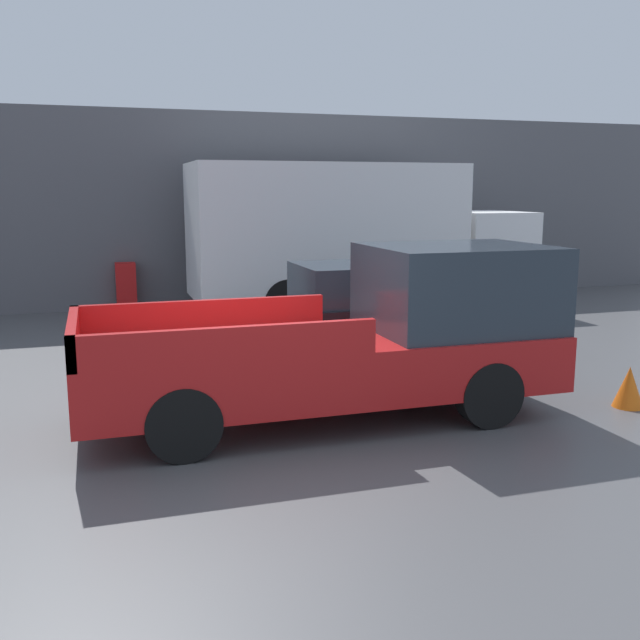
{
  "coord_description": "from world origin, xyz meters",
  "views": [
    {
      "loc": [
        -1.76,
        -7.49,
        2.76
      ],
      "look_at": [
        1.08,
        1.48,
        1.04
      ],
      "focal_mm": 40.0,
      "sensor_mm": 36.0,
      "label": 1
    }
  ],
  "objects_px": {
    "traffic_cone": "(629,387)",
    "delivery_truck": "(351,234)",
    "car": "(373,312)",
    "newspaper_box": "(126,287)",
    "pickup_truck": "(365,338)"
  },
  "relations": [
    {
      "from": "car",
      "to": "newspaper_box",
      "type": "relative_size",
      "value": 4.32
    },
    {
      "from": "traffic_cone",
      "to": "car",
      "type": "bearing_deg",
      "value": 123.04
    },
    {
      "from": "pickup_truck",
      "to": "car",
      "type": "bearing_deg",
      "value": 66.45
    },
    {
      "from": "traffic_cone",
      "to": "pickup_truck",
      "type": "bearing_deg",
      "value": 167.62
    },
    {
      "from": "car",
      "to": "delivery_truck",
      "type": "height_order",
      "value": "delivery_truck"
    },
    {
      "from": "traffic_cone",
      "to": "delivery_truck",
      "type": "bearing_deg",
      "value": 97.09
    },
    {
      "from": "pickup_truck",
      "to": "car",
      "type": "distance_m",
      "value": 2.89
    },
    {
      "from": "delivery_truck",
      "to": "traffic_cone",
      "type": "relative_size",
      "value": 14.5
    },
    {
      "from": "delivery_truck",
      "to": "newspaper_box",
      "type": "bearing_deg",
      "value": 158.8
    },
    {
      "from": "delivery_truck",
      "to": "traffic_cone",
      "type": "height_order",
      "value": "delivery_truck"
    },
    {
      "from": "pickup_truck",
      "to": "delivery_truck",
      "type": "height_order",
      "value": "delivery_truck"
    },
    {
      "from": "delivery_truck",
      "to": "newspaper_box",
      "type": "height_order",
      "value": "delivery_truck"
    },
    {
      "from": "car",
      "to": "newspaper_box",
      "type": "xyz_separation_m",
      "value": [
        -3.61,
        6.29,
        -0.25
      ]
    },
    {
      "from": "pickup_truck",
      "to": "delivery_truck",
      "type": "xyz_separation_m",
      "value": [
        2.38,
        7.06,
        0.81
      ]
    },
    {
      "from": "car",
      "to": "pickup_truck",
      "type": "bearing_deg",
      "value": -113.55
    }
  ]
}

